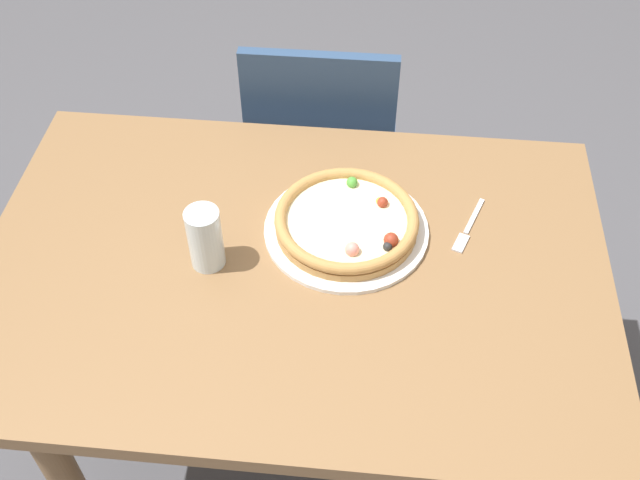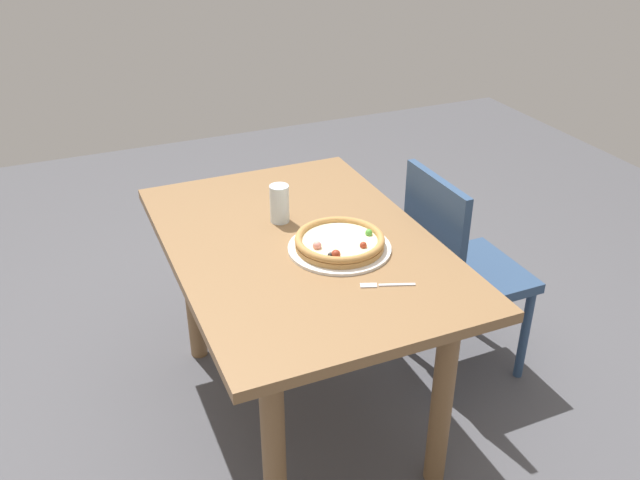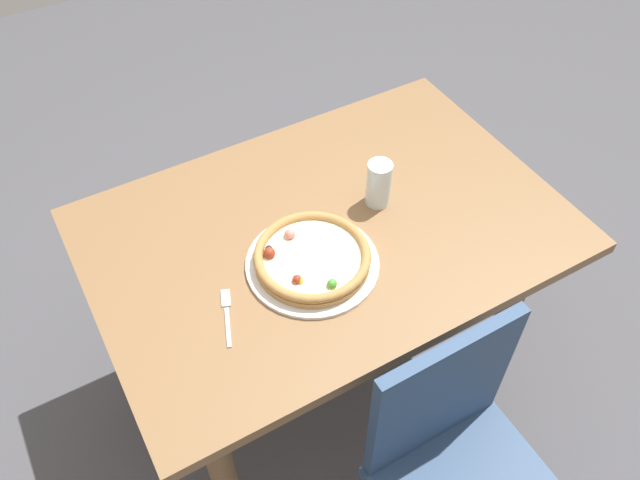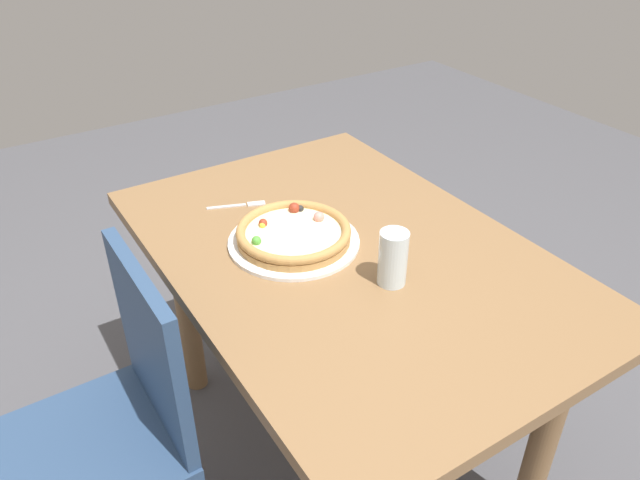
{
  "view_description": "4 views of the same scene",
  "coord_description": "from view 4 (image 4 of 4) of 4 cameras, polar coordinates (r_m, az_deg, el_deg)",
  "views": [
    {
      "loc": [
        -0.15,
        0.96,
        1.86
      ],
      "look_at": [
        -0.05,
        -0.05,
        0.75
      ],
      "focal_mm": 42.33,
      "sensor_mm": 36.0,
      "label": 1
    },
    {
      "loc": [
        -1.83,
        0.72,
        1.84
      ],
      "look_at": [
        -0.05,
        -0.05,
        0.75
      ],
      "focal_mm": 38.17,
      "sensor_mm": 36.0,
      "label": 2
    },
    {
      "loc": [
        -0.59,
        -1.0,
        1.99
      ],
      "look_at": [
        -0.05,
        -0.05,
        0.75
      ],
      "focal_mm": 36.26,
      "sensor_mm": 36.0,
      "label": 3
    },
    {
      "loc": [
        1.04,
        -0.74,
        1.59
      ],
      "look_at": [
        -0.05,
        -0.05,
        0.75
      ],
      "focal_mm": 34.21,
      "sensor_mm": 36.0,
      "label": 4
    }
  ],
  "objects": [
    {
      "name": "ground_plane",
      "position": [
        2.04,
        1.98,
        -18.4
      ],
      "size": [
        6.0,
        6.0,
        0.0
      ],
      "primitive_type": "plane",
      "color": "#4C4C51"
    },
    {
      "name": "drinking_glass",
      "position": [
        1.4,
        6.84,
        -1.68
      ],
      "size": [
        0.07,
        0.07,
        0.14
      ],
      "primitive_type": "cylinder",
      "color": "silver",
      "rests_on": "dining_table"
    },
    {
      "name": "chair_near",
      "position": [
        1.52,
        -18.84,
        -16.2
      ],
      "size": [
        0.4,
        0.4,
        0.87
      ],
      "rotation": [
        0.0,
        0.0,
        3.15
      ],
      "color": "navy",
      "rests_on": "ground"
    },
    {
      "name": "fork",
      "position": [
        1.74,
        -7.37,
        3.26
      ],
      "size": [
        0.07,
        0.16,
        0.0
      ],
      "rotation": [
        0.0,
        0.0,
        1.21
      ],
      "color": "silver",
      "rests_on": "dining_table"
    },
    {
      "name": "dining_table",
      "position": [
        1.6,
        2.4,
        -4.4
      ],
      "size": [
        1.25,
        0.85,
        0.73
      ],
      "color": "olive",
      "rests_on": "ground"
    },
    {
      "name": "plate",
      "position": [
        1.56,
        -2.46,
        -0.14
      ],
      "size": [
        0.34,
        0.34,
        0.01
      ],
      "primitive_type": "cylinder",
      "color": "white",
      "rests_on": "dining_table"
    },
    {
      "name": "pizza",
      "position": [
        1.55,
        -2.49,
        0.67
      ],
      "size": [
        0.29,
        0.29,
        0.05
      ],
      "color": "#B78447",
      "rests_on": "plate"
    }
  ]
}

